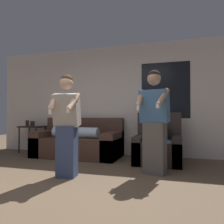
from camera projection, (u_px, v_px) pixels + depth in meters
The scene contains 7 objects.
ground_plane at pixel (51, 193), 2.68m from camera, with size 14.00×14.00×0.00m, color brown.
wall_back at pixel (115, 100), 5.45m from camera, with size 6.52×0.07×2.70m.
couch at pixel (79, 143), 5.13m from camera, with size 1.99×0.99×0.91m.
armchair at pixel (158, 146), 4.45m from camera, with size 0.92×0.93×1.02m.
side_table at pixel (32, 130), 5.77m from camera, with size 0.59×0.48×0.84m.
person_left at pixel (67, 125), 3.40m from camera, with size 0.45×0.53×1.60m.
person_right at pixel (154, 121), 3.58m from camera, with size 0.52×0.56×1.71m.
Camera 1 is at (1.49, -2.37, 0.95)m, focal length 35.00 mm.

